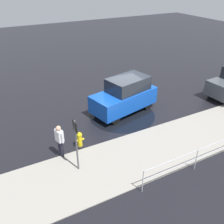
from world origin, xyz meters
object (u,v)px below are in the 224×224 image
object	(u,v)px
fire_hydrant	(80,140)
sign_post	(76,139)
pedestrian	(60,139)
moving_hatchback	(125,95)

from	to	relation	value
fire_hydrant	sign_post	xyz separation A→B (m)	(0.64, 1.44, 1.18)
fire_hydrant	pedestrian	size ratio (longest dim) A/B	0.50
moving_hatchback	fire_hydrant	bearing A→B (deg)	28.97
pedestrian	sign_post	xyz separation A→B (m)	(-0.36, 1.15, 0.62)
moving_hatchback	pedestrian	world-z (taller)	moving_hatchback
sign_post	pedestrian	bearing A→B (deg)	-72.65
sign_post	fire_hydrant	bearing A→B (deg)	-114.13
moving_hatchback	pedestrian	size ratio (longest dim) A/B	2.58
fire_hydrant	pedestrian	world-z (taller)	pedestrian
pedestrian	sign_post	distance (m)	1.36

